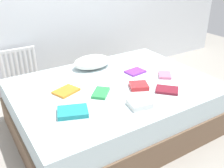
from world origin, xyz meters
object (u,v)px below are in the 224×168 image
object	(u,v)px
textbook_maroon	(167,90)
textbook_pink	(165,75)
textbook_orange	(66,91)
pillow	(92,62)
radiator	(20,68)
bed	(115,106)
textbook_teal	(73,112)
textbook_purple	(135,72)
textbook_green	(101,93)
textbook_red	(139,86)
textbook_white	(139,104)

from	to	relation	value
textbook_maroon	textbook_pink	bearing A→B (deg)	97.52
textbook_orange	pillow	bearing A→B (deg)	18.31
radiator	pillow	distance (m)	0.98
bed	textbook_teal	world-z (taller)	textbook_teal
pillow	textbook_maroon	world-z (taller)	pillow
pillow	textbook_purple	distance (m)	0.51
radiator	textbook_maroon	xyz separation A→B (m)	(1.00, -1.59, 0.12)
bed	radiator	size ratio (longest dim) A/B	3.90
bed	textbook_green	xyz separation A→B (m)	(-0.22, -0.11, 0.27)
textbook_teal	textbook_orange	bearing A→B (deg)	95.84
textbook_maroon	textbook_red	xyz separation A→B (m)	(-0.19, 0.20, 0.01)
textbook_green	textbook_purple	xyz separation A→B (m)	(0.57, 0.24, -0.00)
textbook_orange	radiator	bearing A→B (deg)	78.29
textbook_white	radiator	bearing A→B (deg)	120.10
textbook_red	textbook_purple	bearing A→B (deg)	83.14
bed	textbook_teal	bearing A→B (deg)	-154.22
textbook_purple	textbook_pink	size ratio (longest dim) A/B	1.17
radiator	textbook_purple	world-z (taller)	radiator
textbook_pink	pillow	bearing A→B (deg)	78.45
textbook_maroon	textbook_orange	world-z (taller)	textbook_maroon
textbook_teal	textbook_orange	distance (m)	0.40
textbook_white	textbook_maroon	bearing A→B (deg)	21.60
pillow	bed	bearing A→B (deg)	-91.83
radiator	textbook_green	world-z (taller)	radiator
bed	textbook_orange	distance (m)	0.56
textbook_white	textbook_pink	size ratio (longest dim) A/B	1.04
bed	textbook_maroon	distance (m)	0.58
radiator	textbook_purple	distance (m)	1.48
radiator	textbook_teal	bearing A→B (deg)	-87.20
textbook_green	textbook_purple	size ratio (longest dim) A/B	1.05
textbook_purple	bed	bearing A→B (deg)	-167.34
textbook_red	textbook_maroon	bearing A→B (deg)	-22.10
bed	textbook_pink	xyz separation A→B (m)	(0.56, -0.13, 0.27)
textbook_maroon	textbook_white	bearing A→B (deg)	-122.10
textbook_purple	textbook_orange	world-z (taller)	same
textbook_teal	textbook_red	xyz separation A→B (m)	(0.74, 0.09, 0.00)
radiator	pillow	xyz separation A→B (m)	(0.67, -0.70, 0.17)
textbook_green	textbook_pink	xyz separation A→B (m)	(0.78, -0.01, 0.00)
bed	radiator	world-z (taller)	radiator
textbook_maroon	textbook_red	size ratio (longest dim) A/B	1.20
textbook_teal	textbook_red	world-z (taller)	textbook_red
textbook_teal	textbook_pink	world-z (taller)	textbook_teal
textbook_green	textbook_teal	bearing A→B (deg)	159.18
textbook_green	textbook_white	distance (m)	0.40
textbook_green	textbook_pink	distance (m)	0.78
bed	textbook_teal	xyz separation A→B (m)	(-0.58, -0.28, 0.27)
textbook_red	textbook_teal	bearing A→B (deg)	-148.42
bed	textbook_orange	bearing A→B (deg)	168.32
bed	pillow	size ratio (longest dim) A/B	4.50
textbook_orange	textbook_teal	bearing A→B (deg)	-125.72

